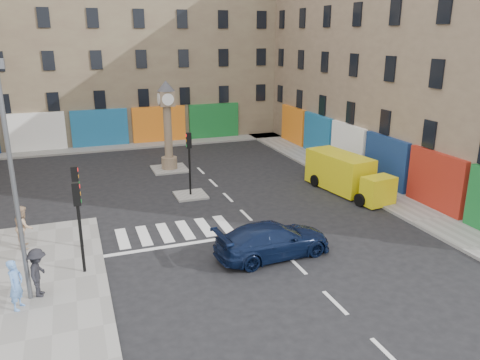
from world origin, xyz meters
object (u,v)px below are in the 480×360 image
clock_pillar (167,120)px  yellow_van (346,174)px  traffic_light_island (189,154)px  pedestrian_tan (24,226)px  navy_sedan (273,240)px  pedestrian_dark (38,273)px  traffic_light_left_far (77,194)px  pedestrian_blue (16,285)px  lamp_post (12,174)px  traffic_light_left_near (78,213)px

clock_pillar → yellow_van: clock_pillar is taller
traffic_light_island → pedestrian_tan: (-8.63, -4.50, -1.49)m
navy_sedan → pedestrian_dark: size_ratio=2.82×
traffic_light_left_far → pedestrian_blue: (-2.23, -4.37, -1.56)m
pedestrian_dark → pedestrian_blue: bearing=143.5°
clock_pillar → pedestrian_blue: size_ratio=3.36×
traffic_light_island → lamp_post: 12.52m
traffic_light_left_near → clock_pillar: 15.19m
clock_pillar → yellow_van: (9.01, -8.44, -2.44)m
lamp_post → pedestrian_blue: size_ratio=4.58×
traffic_light_left_far → pedestrian_blue: size_ratio=2.04×
traffic_light_left_near → traffic_light_island: (6.30, 7.80, -0.03)m
lamp_post → pedestrian_blue: bearing=-119.8°
navy_sedan → pedestrian_blue: bearing=90.6°
lamp_post → pedestrian_blue: lamp_post is taller
traffic_light_left_far → pedestrian_dark: (-1.56, -3.72, -1.56)m
pedestrian_tan → traffic_light_island: bearing=-65.0°
pedestrian_tan → pedestrian_dark: (0.77, -4.62, -0.04)m
traffic_light_left_far → pedestrian_tan: bearing=158.9°
navy_sedan → yellow_van: (7.60, 6.38, 0.37)m
navy_sedan → pedestrian_blue: 9.99m
lamp_post → yellow_van: (17.21, 6.76, -3.68)m
traffic_light_island → lamp_post: lamp_post is taller
clock_pillar → pedestrian_dark: 17.22m
traffic_light_left_far → yellow_van: bearing=10.9°
traffic_light_island → pedestrian_tan: size_ratio=1.95×
traffic_light_left_near → lamp_post: 3.21m
pedestrian_tan → traffic_light_left_far: bearing=-113.6°
navy_sedan → clock_pillar: bearing=0.6°
lamp_post → pedestrian_blue: (-0.33, -0.57, -3.74)m
traffic_light_left_near → clock_pillar: clock_pillar is taller
pedestrian_blue → navy_sedan: bearing=-61.6°
traffic_light_left_far → traffic_light_left_near: bearing=-90.0°
traffic_light_left_far → clock_pillar: 13.05m
pedestrian_blue → pedestrian_tan: size_ratio=0.95×
pedestrian_blue → pedestrian_dark: size_ratio=1.00×
yellow_van → pedestrian_dark: (-16.86, -6.68, -0.05)m
lamp_post → pedestrian_dark: bearing=12.5°
traffic_light_left_far → pedestrian_tan: 2.92m
traffic_light_left_far → pedestrian_tan: size_ratio=1.95×
navy_sedan → yellow_van: 9.92m
pedestrian_blue → traffic_light_left_far: bearing=-4.0°
lamp_post → navy_sedan: lamp_post is taller
traffic_light_left_near → yellow_van: traffic_light_left_near is taller
traffic_light_left_near → clock_pillar: bearing=65.5°
traffic_light_island → pedestrian_dark: (-7.86, -9.12, -1.53)m
traffic_light_island → clock_pillar: bearing=90.0°
clock_pillar → pedestrian_blue: 18.09m
pedestrian_blue → traffic_light_island: bearing=-18.1°
traffic_light_island → lamp_post: size_ratio=0.45×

